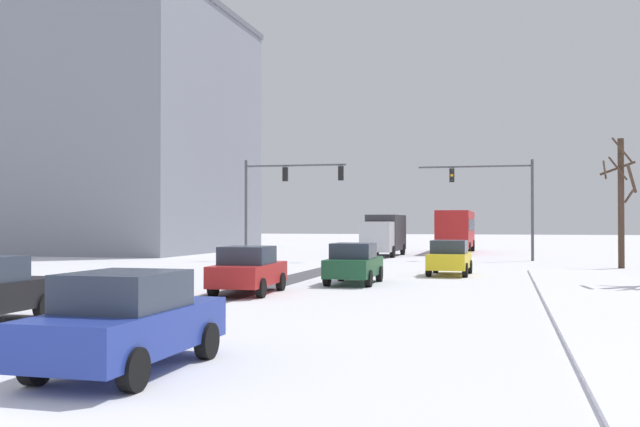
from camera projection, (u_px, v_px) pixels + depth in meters
name	position (u px, v px, depth m)	size (l,w,h in m)	color
wheel_track_left_lane	(211.00, 296.00, 23.12)	(0.81, 34.36, 0.01)	#4C4C51
wheel_track_right_lane	(234.00, 297.00, 22.91)	(0.78, 34.36, 0.01)	#4C4C51
sidewalk_kerb_right	(629.00, 313.00, 18.46)	(4.00, 34.36, 0.12)	white
traffic_signal_far_right	(499.00, 191.00, 45.62)	(7.32, 0.51, 6.50)	#47474C
traffic_signal_far_left	(281.00, 188.00, 45.35)	(6.70, 0.54, 6.50)	#47474C
car_yellow_cab_lead	(450.00, 257.00, 32.73)	(1.93, 4.15, 1.62)	yellow
car_dark_green_second	(354.00, 263.00, 27.99)	(1.88, 4.12, 1.62)	#194C2D
car_red_third	(248.00, 270.00, 24.08)	(2.01, 4.19, 1.62)	red
car_blue_fifth	(128.00, 321.00, 11.44)	(1.85, 4.11, 1.62)	#233899
bus_oncoming	(456.00, 228.00, 57.75)	(2.68, 11.00, 3.38)	#B21E1E
box_truck_delivery	(384.00, 234.00, 51.74)	(2.37, 7.43, 3.02)	#B7BABF
bare_tree_sidewalk_far	(621.00, 198.00, 37.71)	(1.85, 1.85, 6.97)	#423023
office_building_far_left_block	(111.00, 131.00, 61.26)	(20.59, 21.12, 20.83)	gray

